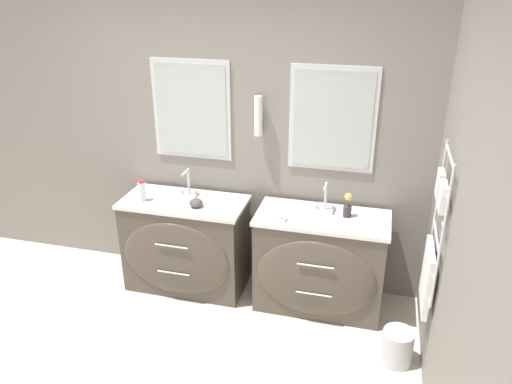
% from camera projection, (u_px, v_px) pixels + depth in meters
% --- Properties ---
extents(wall_back, '(5.18, 0.15, 2.60)m').
position_uv_depth(wall_back, '(220.00, 138.00, 4.25)').
color(wall_back, gray).
rests_on(wall_back, ground_plane).
extents(wall_right, '(0.13, 3.55, 2.60)m').
position_uv_depth(wall_right, '(456.00, 211.00, 3.00)').
color(wall_right, gray).
rests_on(wall_right, ground_plane).
extents(vanity_left, '(1.06, 0.57, 0.84)m').
position_uv_depth(vanity_left, '(185.00, 245.00, 4.35)').
color(vanity_left, '#4C4238').
rests_on(vanity_left, ground_plane).
extents(vanity_right, '(1.06, 0.57, 0.84)m').
position_uv_depth(vanity_right, '(319.00, 263.00, 4.08)').
color(vanity_right, '#4C4238').
rests_on(vanity_right, ground_plane).
extents(faucet_left, '(0.17, 0.15, 0.24)m').
position_uv_depth(faucet_left, '(188.00, 182.00, 4.27)').
color(faucet_left, silver).
rests_on(faucet_left, vanity_left).
extents(faucet_right, '(0.17, 0.15, 0.24)m').
position_uv_depth(faucet_right, '(325.00, 197.00, 4.00)').
color(faucet_right, silver).
rests_on(faucet_right, vanity_right).
extents(toiletry_bottle, '(0.06, 0.06, 0.19)m').
position_uv_depth(toiletry_bottle, '(142.00, 191.00, 4.18)').
color(toiletry_bottle, silver).
rests_on(toiletry_bottle, vanity_left).
extents(amenity_bowl, '(0.11, 0.11, 0.07)m').
position_uv_depth(amenity_bowl, '(196.00, 203.00, 4.09)').
color(amenity_bowl, '#4C4742').
rests_on(amenity_bowl, vanity_left).
extents(flower_vase, '(0.07, 0.07, 0.20)m').
position_uv_depth(flower_vase, '(348.00, 206.00, 3.91)').
color(flower_vase, '#332D2D').
rests_on(flower_vase, vanity_right).
extents(soap_dish, '(0.12, 0.08, 0.04)m').
position_uv_depth(soap_dish, '(279.00, 218.00, 3.88)').
color(soap_dish, white).
rests_on(soap_dish, vanity_right).
extents(waste_bin, '(0.23, 0.23, 0.27)m').
position_uv_depth(waste_bin, '(397.00, 346.00, 3.59)').
color(waste_bin, '#B7B7BC').
rests_on(waste_bin, ground_plane).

